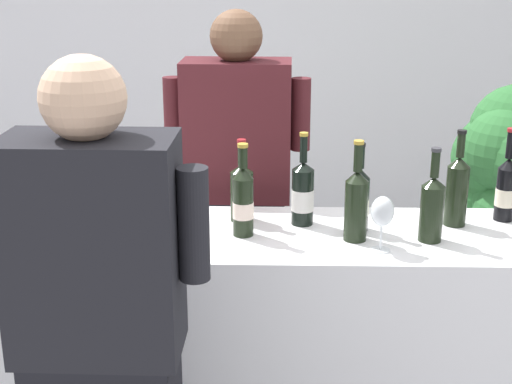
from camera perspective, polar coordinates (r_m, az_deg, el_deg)
The scene contains 15 objects.
wall_back at distance 5.00m, azimuth 1.55°, elevation 12.21°, with size 8.00×0.10×2.80m, color white.
counter at distance 2.76m, azimuth 1.49°, elevation -12.76°, with size 2.49×0.56×0.98m, color white.
wine_bottle_0 at distance 2.78m, azimuth 19.02°, elevation 0.32°, with size 0.07×0.07×0.34m.
wine_bottle_2 at distance 2.63m, azimuth -1.12°, elevation 0.10°, with size 0.08×0.08×0.30m.
wine_bottle_3 at distance 2.51m, azimuth 13.62°, elevation -1.12°, with size 0.08×0.08×0.32m.
wine_bottle_5 at distance 2.42m, azimuth -9.82°, elevation -1.80°, with size 0.08×0.08×0.32m.
wine_bottle_6 at distance 2.49m, azimuth -1.02°, elevation -0.70°, with size 0.07×0.07×0.33m.
wine_bottle_7 at distance 2.46m, azimuth 7.86°, elevation -0.86°, with size 0.08×0.08×0.35m.
wine_bottle_8 at distance 2.68m, azimuth 15.48°, elevation 0.23°, with size 0.08×0.08×0.35m.
wine_bottle_10 at distance 2.60m, azimuth 3.68°, elevation -0.09°, with size 0.08×0.08×0.34m.
wine_bottle_11 at distance 2.56m, azimuth 8.05°, elevation -0.53°, with size 0.07×0.07×0.32m.
wine_glass at distance 2.39m, azimuth 9.87°, elevation -1.66°, with size 0.08×0.08×0.19m.
person_server at distance 3.13m, azimuth -1.45°, elevation -2.02°, with size 0.61×0.25×1.71m.
person_guest at distance 2.07m, azimuth -11.87°, elevation -13.89°, with size 0.59×0.25×1.69m.
potted_shrub at distance 3.84m, azimuth 19.26°, elevation 0.92°, with size 0.55×0.65×1.31m.
Camera 1 is at (-0.01, -2.37, 1.90)m, focal length 51.04 mm.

